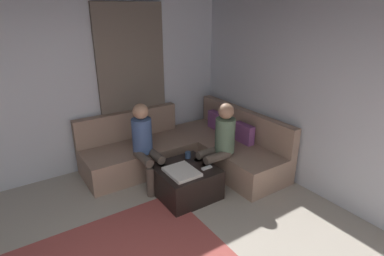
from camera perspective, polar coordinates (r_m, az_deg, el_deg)
The scene contains 10 objects.
wall_back at distance 4.02m, azimuth 29.76°, elevation 3.34°, with size 6.00×0.12×2.70m, color silver.
wall_left at distance 4.76m, azimuth -26.10°, elevation 6.44°, with size 0.12×6.00×2.70m, color silver.
curtain_panel at distance 5.02m, azimuth -10.96°, elevation 7.72°, with size 0.06×1.10×2.50m, color #726659.
sectional_couch at distance 4.95m, azimuth -0.50°, elevation -3.97°, with size 2.10×2.55×0.87m.
ottoman at distance 4.23m, azimuth -1.20°, elevation -9.88°, with size 0.76×0.76×0.42m, color black.
folded_blanket at distance 3.98m, azimuth -1.91°, elevation -8.17°, with size 0.44×0.36×0.04m, color white.
coffee_mug at distance 4.35m, azimuth -0.78°, elevation -5.04°, with size 0.08×0.08×0.10m, color #334C72.
game_remote at distance 4.09m, azimuth 2.76°, elevation -7.42°, with size 0.05×0.15×0.02m, color white.
person_on_couch_back at distance 4.32m, azimuth 5.14°, elevation -2.55°, with size 0.30×0.60×1.20m.
person_on_couch_side at distance 4.32m, azimuth -8.69°, elevation -2.72°, with size 0.60×0.30×1.20m.
Camera 1 is at (1.67, -0.56, 2.41)m, focal length 28.61 mm.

